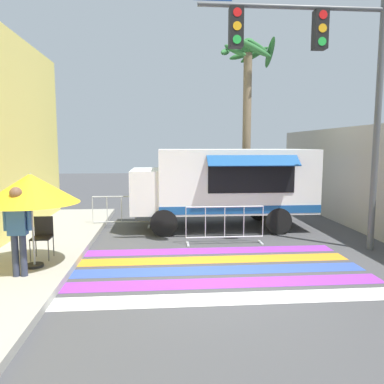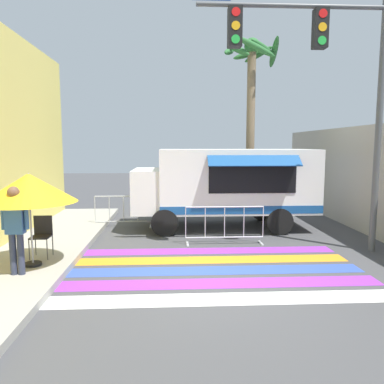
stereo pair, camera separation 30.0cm
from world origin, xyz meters
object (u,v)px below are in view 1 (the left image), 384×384
(folding_chair, at_px, (43,233))
(barricade_side, at_px, (122,212))
(patio_umbrella, at_px, (31,189))
(vendor_person, at_px, (18,226))
(barricade_front, at_px, (225,225))
(palm_tree, at_px, (247,89))
(traffic_signal_pole, at_px, (322,67))
(food_truck, at_px, (221,182))

(folding_chair, distance_m, barricade_side, 3.99)
(folding_chair, height_order, barricade_side, folding_chair)
(patio_umbrella, bearing_deg, vendor_person, -99.49)
(patio_umbrella, xyz_separation_m, barricade_front, (4.38, 2.09, -1.28))
(vendor_person, relative_size, barricade_front, 0.81)
(folding_chair, height_order, palm_tree, palm_tree)
(traffic_signal_pole, distance_m, folding_chair, 7.65)
(traffic_signal_pole, bearing_deg, folding_chair, -175.24)
(food_truck, xyz_separation_m, barricade_side, (-3.23, 0.22, -0.99))
(food_truck, distance_m, barricade_front, 2.32)
(barricade_side, relative_size, palm_tree, 0.28)
(vendor_person, distance_m, barricade_front, 5.23)
(patio_umbrella, height_order, barricade_front, patio_umbrella)
(vendor_person, bearing_deg, traffic_signal_pole, 15.87)
(traffic_signal_pole, xyz_separation_m, folding_chair, (-6.58, -0.55, -3.85))
(vendor_person, height_order, barricade_front, vendor_person)
(barricade_front, height_order, barricade_side, same)
(traffic_signal_pole, height_order, folding_chair, traffic_signal_pole)
(folding_chair, xyz_separation_m, barricade_front, (4.39, 1.42, -0.20))
(barricade_side, bearing_deg, barricade_front, -37.46)
(food_truck, distance_m, barricade_side, 3.39)
(patio_umbrella, xyz_separation_m, barricade_side, (1.35, 4.40, -1.29))
(food_truck, bearing_deg, vendor_person, -134.69)
(patio_umbrella, height_order, barricade_side, patio_umbrella)
(food_truck, relative_size, palm_tree, 0.85)
(food_truck, distance_m, vendor_person, 6.66)
(palm_tree, bearing_deg, food_truck, -118.19)
(traffic_signal_pole, height_order, barricade_side, traffic_signal_pole)
(food_truck, bearing_deg, barricade_side, 176.09)
(barricade_front, bearing_deg, barricade_side, 142.54)
(folding_chair, xyz_separation_m, barricade_side, (1.37, 3.74, -0.20))
(barricade_front, xyz_separation_m, palm_tree, (1.67, 4.83, 4.35))
(vendor_person, distance_m, barricade_side, 5.20)
(traffic_signal_pole, xyz_separation_m, patio_umbrella, (-6.57, -1.21, -2.77))
(traffic_signal_pole, distance_m, barricade_front, 4.69)
(folding_chair, bearing_deg, vendor_person, -81.05)
(palm_tree, bearing_deg, barricade_side, -151.89)
(folding_chair, relative_size, barricade_front, 0.43)
(patio_umbrella, bearing_deg, traffic_signal_pole, 10.45)
(traffic_signal_pole, relative_size, vendor_person, 3.67)
(barricade_front, height_order, palm_tree, palm_tree)
(barricade_side, bearing_deg, palm_tree, 28.11)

